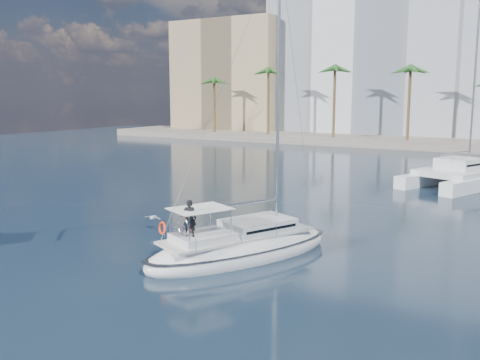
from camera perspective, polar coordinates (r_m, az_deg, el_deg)
The scene contains 9 objects.
ground at distance 28.71m, azimuth -0.13°, elevation -7.07°, with size 160.00×160.00×0.00m, color black.
quay at distance 86.16m, azimuth 21.19°, elevation 3.63°, with size 120.00×14.00×1.20m, color gray.
building_modern at distance 100.31m, azimuth 15.92°, elevation 12.26°, with size 42.00×16.00×28.00m, color silver.
building_tan_left at distance 108.38m, azimuth -0.51°, elevation 10.77°, with size 22.00×14.00×22.00m, color tan.
palm_left at distance 93.96m, azimuth -0.12°, elevation 10.57°, with size 3.60×3.60×12.30m.
palm_centre at distance 81.92m, azimuth 21.11°, elevation 10.16°, with size 3.60×3.60×12.30m.
main_sloop at distance 26.67m, azimuth 0.12°, elevation -7.21°, with size 7.48×11.14×15.87m.
catamaran at distance 50.35m, azimuth 22.19°, elevation 0.61°, with size 9.09×12.20×16.11m.
seagull at distance 32.37m, azimuth -9.25°, elevation -3.96°, with size 1.19×0.51×0.22m.
Camera 1 is at (14.12, -23.66, 8.04)m, focal length 40.00 mm.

